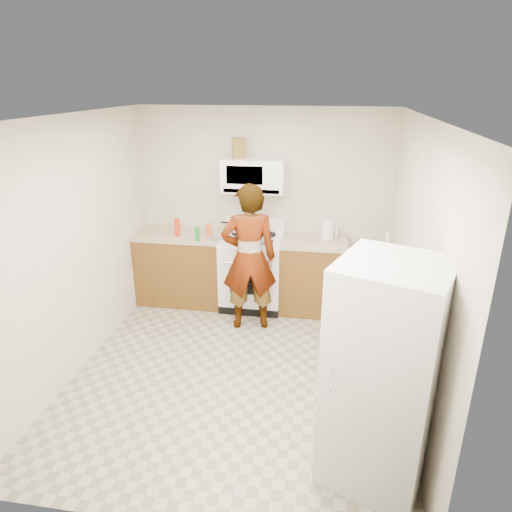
% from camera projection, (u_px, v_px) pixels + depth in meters
% --- Properties ---
extents(floor, '(3.60, 3.60, 0.00)m').
position_uv_depth(floor, '(238.00, 370.00, 4.68)').
color(floor, gray).
rests_on(floor, ground).
extents(back_wall, '(3.20, 0.02, 2.50)m').
position_uv_depth(back_wall, '(264.00, 207.00, 5.88)').
color(back_wall, beige).
rests_on(back_wall, floor).
extents(right_wall, '(0.02, 3.60, 2.50)m').
position_uv_depth(right_wall, '(413.00, 267.00, 4.00)').
color(right_wall, beige).
rests_on(right_wall, floor).
extents(cabinet_left, '(1.12, 0.62, 0.90)m').
position_uv_depth(cabinet_left, '(183.00, 268.00, 6.05)').
color(cabinet_left, brown).
rests_on(cabinet_left, floor).
extents(counter_left, '(1.14, 0.64, 0.03)m').
position_uv_depth(counter_left, '(180.00, 235.00, 5.88)').
color(counter_left, tan).
rests_on(counter_left, cabinet_left).
extents(cabinet_right, '(0.80, 0.62, 0.90)m').
position_uv_depth(cabinet_right, '(313.00, 277.00, 5.79)').
color(cabinet_right, brown).
rests_on(cabinet_right, floor).
extents(counter_right, '(0.82, 0.64, 0.03)m').
position_uv_depth(counter_right, '(314.00, 242.00, 5.62)').
color(counter_right, tan).
rests_on(counter_right, cabinet_right).
extents(gas_range, '(0.76, 0.65, 1.13)m').
position_uv_depth(gas_range, '(252.00, 270.00, 5.89)').
color(gas_range, white).
rests_on(gas_range, floor).
extents(microwave, '(0.76, 0.38, 0.40)m').
position_uv_depth(microwave, '(254.00, 175.00, 5.57)').
color(microwave, white).
rests_on(microwave, back_wall).
extents(person, '(0.72, 0.55, 1.75)m').
position_uv_depth(person, '(249.00, 258.00, 5.23)').
color(person, tan).
rests_on(person, floor).
extents(fridge, '(0.91, 0.91, 1.70)m').
position_uv_depth(fridge, '(384.00, 376.00, 3.18)').
color(fridge, '#BBBAB7').
rests_on(fridge, floor).
extents(kettle, '(0.18, 0.18, 0.20)m').
position_uv_depth(kettle, '(328.00, 231.00, 5.67)').
color(kettle, silver).
rests_on(kettle, counter_right).
extents(jug, '(0.18, 0.18, 0.24)m').
position_uv_depth(jug, '(238.00, 148.00, 5.48)').
color(jug, brown).
rests_on(jug, microwave).
extents(saucepan, '(0.30, 0.30, 0.13)m').
position_uv_depth(saucepan, '(240.00, 226.00, 5.89)').
color(saucepan, silver).
rests_on(saucepan, gas_range).
extents(tray, '(0.29, 0.25, 0.05)m').
position_uv_depth(tray, '(260.00, 240.00, 5.57)').
color(tray, white).
rests_on(tray, gas_range).
extents(bottle_spray, '(0.07, 0.07, 0.23)m').
position_uv_depth(bottle_spray, '(177.00, 227.00, 5.75)').
color(bottle_spray, red).
rests_on(bottle_spray, counter_left).
extents(bottle_hot_sauce, '(0.07, 0.07, 0.18)m').
position_uv_depth(bottle_hot_sauce, '(208.00, 230.00, 5.71)').
color(bottle_hot_sauce, orange).
rests_on(bottle_hot_sauce, counter_left).
extents(bottle_green_cap, '(0.07, 0.07, 0.18)m').
position_uv_depth(bottle_green_cap, '(197.00, 234.00, 5.57)').
color(bottle_green_cap, '#167B20').
rests_on(bottle_green_cap, counter_left).
extents(pot_lid, '(0.31, 0.31, 0.01)m').
position_uv_depth(pot_lid, '(214.00, 238.00, 5.68)').
color(pot_lid, white).
rests_on(pot_lid, counter_left).
extents(broom, '(0.19, 0.21, 1.22)m').
position_uv_depth(broom, '(389.00, 281.00, 5.26)').
color(broom, white).
rests_on(broom, floor).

